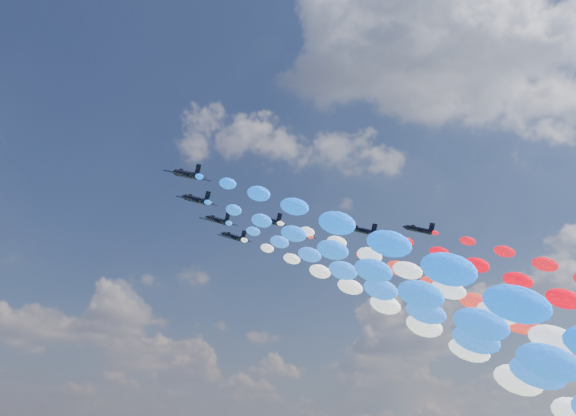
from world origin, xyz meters
TOP-DOWN VIEW (x-y plane):
  - jet_0 at (-32.52, -7.09)m, footprint 8.70×11.81m
  - trail_0 at (-32.52, -71.71)m, footprint 5.65×125.65m
  - jet_1 at (-22.83, 5.46)m, footprint 9.37×12.30m
  - trail_1 at (-22.83, -59.16)m, footprint 5.65×125.65m
  - jet_2 at (-10.73, 16.05)m, footprint 8.78×11.88m
  - trail_2 at (-10.73, -48.57)m, footprint 5.65×125.65m
  - jet_3 at (-1.70, 9.20)m, footprint 8.92×11.98m
  - trail_3 at (-1.70, -55.42)m, footprint 5.65×125.65m
  - jet_4 at (0.66, 26.53)m, footprint 9.27×12.23m
  - trail_4 at (0.66, -38.09)m, footprint 5.65×125.65m
  - jet_5 at (11.06, 14.29)m, footprint 8.88×11.95m
  - trail_5 at (11.06, -50.33)m, footprint 5.65×125.65m
  - jet_6 at (21.17, 2.59)m, footprint 8.68×11.80m
  - jet_7 at (31.36, -6.17)m, footprint 9.31×12.25m

SIDE VIEW (x-z plane):
  - trail_0 at x=-32.52m, z-range 25.77..95.37m
  - trail_1 at x=-22.83m, z-range 25.77..95.37m
  - trail_2 at x=-10.73m, z-range 25.77..95.37m
  - trail_3 at x=-1.70m, z-range 25.77..95.37m
  - trail_4 at x=0.66m, z-range 25.77..95.37m
  - trail_5 at x=11.06m, z-range 25.77..95.37m
  - jet_0 at x=-32.52m, z-range 91.04..97.48m
  - jet_1 at x=-22.83m, z-range 91.04..97.48m
  - jet_2 at x=-10.73m, z-range 91.04..97.48m
  - jet_3 at x=-1.70m, z-range 91.04..97.48m
  - jet_4 at x=0.66m, z-range 91.04..97.48m
  - jet_5 at x=11.06m, z-range 91.04..97.48m
  - jet_6 at x=21.17m, z-range 91.04..97.48m
  - jet_7 at x=31.36m, z-range 91.04..97.48m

